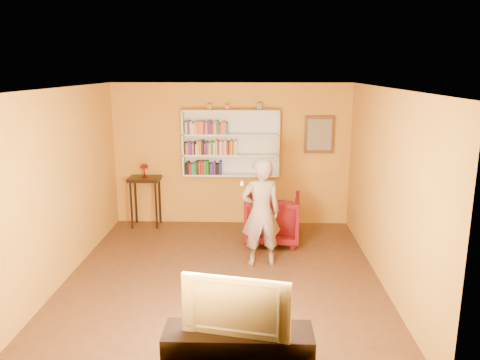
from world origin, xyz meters
The scene contains 16 objects.
room_shell centered at (0.00, 0.00, 1.02)m, with size 5.30×5.80×2.88m.
bookshelf centered at (0.00, 2.41, 1.59)m, with size 1.80×0.29×1.23m.
books_row_lower centered at (-0.52, 2.30, 1.13)m, with size 0.69×0.19×0.26m.
books_row_middle centered at (-0.36, 2.30, 1.52)m, with size 0.97×0.19×0.27m.
books_row_upper centered at (-0.45, 2.30, 1.89)m, with size 0.81×0.19×0.25m.
ornament_left centered at (-0.39, 2.35, 2.26)m, with size 0.07×0.07×0.10m, color #A7792F.
ornament_centre centered at (-0.06, 2.35, 2.26)m, with size 0.07×0.07×0.10m, color #AD5839.
ornament_right centered at (0.53, 2.35, 2.28)m, with size 0.09×0.09×0.12m, color slate.
framed_painting centered at (1.65, 2.46, 1.75)m, with size 0.55×0.05×0.70m.
console_table centered at (-1.63, 2.25, 0.79)m, with size 0.59×0.45×0.96m.
ruby_lustre centered at (-1.63, 2.25, 1.14)m, with size 0.16×0.16×0.25m.
armchair centered at (0.77, 1.47, 0.42)m, with size 0.91×0.93×0.85m, color #46050B.
person centered at (0.55, 0.48, 0.84)m, with size 0.61×0.40×1.67m, color #7F6B5D.
game_remote centered at (0.27, 0.12, 1.38)m, with size 0.04×0.15×0.04m, color white.
tv_cabinet centered at (0.30, -2.25, 0.26)m, with size 1.44×0.43×0.51m, color black.
television centered at (0.30, -2.25, 0.81)m, with size 1.03×0.13×0.59m, color black.
Camera 1 is at (0.45, -6.26, 2.96)m, focal length 35.00 mm.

